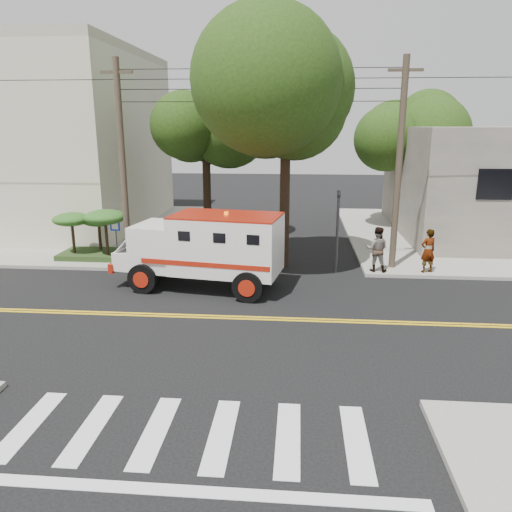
{
  "coord_description": "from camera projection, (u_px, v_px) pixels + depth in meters",
  "views": [
    {
      "loc": [
        2.1,
        -15.53,
        6.29
      ],
      "look_at": [
        0.6,
        2.11,
        1.6
      ],
      "focal_mm": 35.0,
      "sensor_mm": 36.0,
      "label": 1
    }
  ],
  "objects": [
    {
      "name": "traffic_signal",
      "position": [
        338.0,
        223.0,
        21.25
      ],
      "size": [
        0.15,
        0.18,
        3.6
      ],
      "color": "#3F3F42",
      "rests_on": "ground"
    },
    {
      "name": "tree_main",
      "position": [
        296.0,
        101.0,
        20.71
      ],
      "size": [
        6.08,
        5.7,
        9.85
      ],
      "color": "black",
      "rests_on": "ground"
    },
    {
      "name": "ground",
      "position": [
        233.0,
        318.0,
        16.74
      ],
      "size": [
        100.0,
        100.0,
        0.0
      ],
      "primitive_type": "plane",
      "color": "black",
      "rests_on": "ground"
    },
    {
      "name": "pedestrian_b",
      "position": [
        377.0,
        249.0,
        21.3
      ],
      "size": [
        1.07,
        0.91,
        1.93
      ],
      "primitive_type": "imported",
      "rotation": [
        0.0,
        0.0,
        2.94
      ],
      "color": "gray",
      "rests_on": "sidewalk_ne"
    },
    {
      "name": "armored_truck",
      "position": [
        206.0,
        246.0,
        19.36
      ],
      "size": [
        6.83,
        3.47,
        2.97
      ],
      "rotation": [
        0.0,
        0.0,
        -0.16
      ],
      "color": "silver",
      "rests_on": "ground"
    },
    {
      "name": "tree_right",
      "position": [
        414.0,
        127.0,
        29.64
      ],
      "size": [
        4.8,
        4.5,
        8.2
      ],
      "color": "black",
      "rests_on": "ground"
    },
    {
      "name": "accessibility_sign",
      "position": [
        116.0,
        235.0,
        22.84
      ],
      "size": [
        0.45,
        0.1,
        2.02
      ],
      "color": "#3F3F42",
      "rests_on": "ground"
    },
    {
      "name": "sidewalk_ne",
      "position": [
        497.0,
        236.0,
        28.61
      ],
      "size": [
        17.0,
        17.0,
        0.15
      ],
      "primitive_type": "cube",
      "color": "gray",
      "rests_on": "ground"
    },
    {
      "name": "building_left",
      "position": [
        17.0,
        143.0,
        31.14
      ],
      "size": [
        16.0,
        14.0,
        10.0
      ],
      "primitive_type": "cube",
      "color": "beige",
      "rests_on": "sidewalk_nw"
    },
    {
      "name": "utility_pole_right",
      "position": [
        399.0,
        168.0,
        21.04
      ],
      "size": [
        0.28,
        0.28,
        9.0
      ],
      "primitive_type": "cylinder",
      "color": "#382D23",
      "rests_on": "ground"
    },
    {
      "name": "utility_pole_left",
      "position": [
        123.0,
        166.0,
        21.82
      ],
      "size": [
        0.28,
        0.28,
        9.0
      ],
      "primitive_type": "cylinder",
      "color": "#382D23",
      "rests_on": "ground"
    },
    {
      "name": "sidewalk_nw",
      "position": [
        45.0,
        228.0,
        30.83
      ],
      "size": [
        17.0,
        17.0,
        0.15
      ],
      "primitive_type": "cube",
      "color": "gray",
      "rests_on": "ground"
    },
    {
      "name": "pedestrian_a",
      "position": [
        428.0,
        251.0,
        21.13
      ],
      "size": [
        0.8,
        0.66,
        1.88
      ],
      "primitive_type": "imported",
      "rotation": [
        0.0,
        0.0,
        3.5
      ],
      "color": "gray",
      "rests_on": "sidewalk_ne"
    },
    {
      "name": "tree_left",
      "position": [
        211.0,
        135.0,
        26.84
      ],
      "size": [
        4.48,
        4.2,
        7.7
      ],
      "color": "black",
      "rests_on": "ground"
    },
    {
      "name": "palm_planter",
      "position": [
        93.0,
        227.0,
        23.31
      ],
      "size": [
        3.52,
        2.63,
        2.36
      ],
      "color": "#1E3314",
      "rests_on": "sidewalk_nw"
    }
  ]
}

